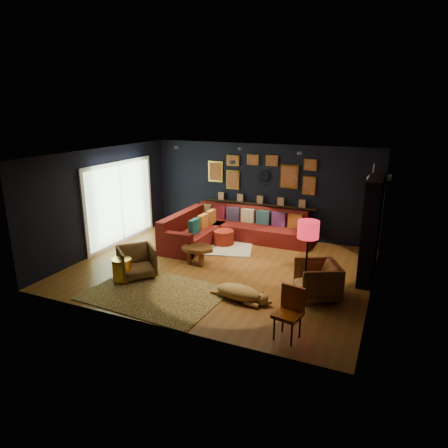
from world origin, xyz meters
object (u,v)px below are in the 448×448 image
at_px(gold_stool, 122,270).
at_px(coffee_table, 198,250).
at_px(pouf, 224,237).
at_px(armchair_right, 317,279).
at_px(armchair_left, 137,260).
at_px(orange_chair, 290,308).
at_px(dog, 239,290).
at_px(sectional, 228,230).
at_px(floor_lamp, 308,233).

bearing_deg(gold_stool, coffee_table, 56.25).
bearing_deg(pouf, armchair_right, -36.06).
bearing_deg(armchair_right, pouf, -152.69).
relative_size(coffee_table, armchair_left, 1.16).
xyz_separation_m(coffee_table, orange_chair, (2.77, -2.17, 0.16)).
height_order(armchair_right, gold_stool, armchair_right).
bearing_deg(dog, sectional, 123.19).
distance_m(coffee_table, gold_stool, 1.82).
xyz_separation_m(sectional, pouf, (0.01, -0.31, -0.11)).
xyz_separation_m(gold_stool, floor_lamp, (3.66, 1.02, 0.99)).
distance_m(armchair_right, floor_lamp, 0.89).
bearing_deg(gold_stool, armchair_left, 67.98).
height_order(pouf, armchair_left, armchair_left).
height_order(armchair_left, dog, armchair_left).
bearing_deg(orange_chair, sectional, 135.86).
xyz_separation_m(armchair_left, gold_stool, (-0.14, -0.33, -0.12)).
height_order(armchair_left, floor_lamp, floor_lamp).
bearing_deg(armchair_right, dog, -88.60).
xyz_separation_m(armchair_left, armchair_right, (3.77, 0.57, 0.02)).
xyz_separation_m(armchair_left, floor_lamp, (3.52, 0.69, 0.87)).
xyz_separation_m(coffee_table, pouf, (-0.00, 1.51, -0.14)).
height_order(sectional, orange_chair, sectional).
bearing_deg(armchair_right, orange_chair, -31.35).
relative_size(sectional, armchair_left, 4.53).
xyz_separation_m(coffee_table, gold_stool, (-1.01, -1.51, -0.09)).
height_order(orange_chair, dog, orange_chair).
height_order(gold_stool, dog, gold_stool).
height_order(armchair_right, orange_chair, orange_chair).
bearing_deg(sectional, gold_stool, -106.66).
distance_m(pouf, gold_stool, 3.18).
bearing_deg(floor_lamp, armchair_right, -24.88).
distance_m(gold_stool, dog, 2.58).
bearing_deg(pouf, dog, -60.98).
distance_m(sectional, pouf, 0.33).
bearing_deg(sectional, armchair_right, -39.75).
relative_size(coffee_table, gold_stool, 1.72).
relative_size(sectional, dog, 2.67).
distance_m(armchair_left, gold_stool, 0.38).
bearing_deg(coffee_table, orange_chair, -38.11).
xyz_separation_m(floor_lamp, dog, (-1.08, -0.83, -1.03)).
bearing_deg(sectional, pouf, -88.23).
xyz_separation_m(coffee_table, armchair_right, (2.90, -0.61, 0.05)).
height_order(coffee_table, pouf, coffee_table).
height_order(armchair_left, gold_stool, armchair_left).
bearing_deg(pouf, coffee_table, -89.82).
height_order(armchair_right, floor_lamp, floor_lamp).
bearing_deg(armchair_left, coffee_table, 4.88).
relative_size(coffee_table, floor_lamp, 0.59).
relative_size(orange_chair, floor_lamp, 0.58).
bearing_deg(pouf, floor_lamp, -36.99).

